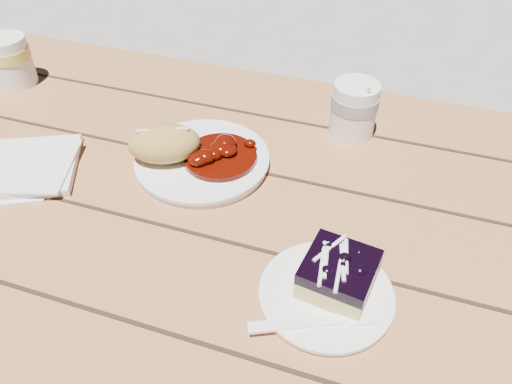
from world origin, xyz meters
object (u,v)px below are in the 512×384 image
(bread_roll, at_px, (164,143))
(dessert_plate, at_px, (326,295))
(main_plate, at_px, (203,161))
(picnic_table, at_px, (384,308))
(coffee_cup, at_px, (354,110))
(blueberry_cake, at_px, (339,274))
(second_cup, at_px, (11,61))

(bread_roll, relative_size, dessert_plate, 0.70)
(main_plate, bearing_deg, dessert_plate, -37.99)
(picnic_table, xyz_separation_m, coffee_cup, (-0.12, 0.24, 0.21))
(dessert_plate, bearing_deg, coffee_cup, 95.55)
(dessert_plate, relative_size, coffee_cup, 1.67)
(blueberry_cake, relative_size, coffee_cup, 0.98)
(picnic_table, distance_m, coffee_cup, 0.34)
(dessert_plate, height_order, blueberry_cake, blueberry_cake)
(bread_roll, xyz_separation_m, blueberry_cake, (0.32, -0.16, -0.01))
(dessert_plate, height_order, coffee_cup, coffee_cup)
(coffee_cup, bearing_deg, blueberry_cake, -82.61)
(picnic_table, height_order, blueberry_cake, blueberry_cake)
(blueberry_cake, bearing_deg, coffee_cup, 105.33)
(bread_roll, xyz_separation_m, second_cup, (-0.41, 0.15, 0.00))
(main_plate, xyz_separation_m, bread_roll, (-0.05, -0.02, 0.04))
(main_plate, relative_size, blueberry_cake, 2.24)
(dessert_plate, relative_size, second_cup, 1.67)
(dessert_plate, bearing_deg, main_plate, 142.01)
(picnic_table, height_order, main_plate, main_plate)
(blueberry_cake, bearing_deg, main_plate, 153.16)
(main_plate, relative_size, bread_roll, 1.86)
(main_plate, bearing_deg, picnic_table, -11.48)
(picnic_table, xyz_separation_m, main_plate, (-0.34, 0.07, 0.17))
(coffee_cup, bearing_deg, second_cup, -176.61)
(dessert_plate, height_order, second_cup, second_cup)
(blueberry_cake, relative_size, second_cup, 0.98)
(bread_roll, distance_m, second_cup, 0.44)
(picnic_table, height_order, coffee_cup, coffee_cup)
(bread_roll, bearing_deg, second_cup, 160.12)
(bread_roll, bearing_deg, picnic_table, -7.05)
(main_plate, height_order, coffee_cup, coffee_cup)
(picnic_table, bearing_deg, main_plate, 168.52)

